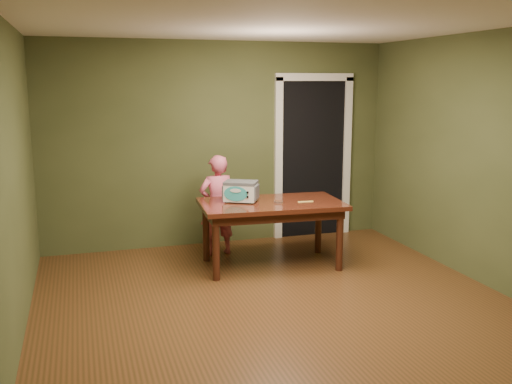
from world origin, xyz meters
TOP-DOWN VIEW (x-y plane):
  - floor at (0.00, 0.00)m, footprint 5.00×5.00m
  - room_shell at (0.00, 0.00)m, footprint 4.52×5.02m
  - doorway at (1.30, 2.78)m, footprint 1.10×0.66m
  - dining_table at (0.32, 1.37)m, footprint 1.65×1.00m
  - toy_oven at (-0.00, 1.48)m, footprint 0.45×0.40m
  - baking_pan at (0.39, 1.30)m, footprint 0.10×0.10m
  - spatula at (0.70, 1.25)m, footprint 0.18×0.03m
  - child at (-0.16, 1.98)m, footprint 0.47×0.34m

SIDE VIEW (x-z plane):
  - floor at x=0.00m, z-range 0.00..0.00m
  - child at x=-0.16m, z-range 0.00..1.23m
  - dining_table at x=0.32m, z-range 0.28..1.03m
  - spatula at x=0.70m, z-range 0.75..0.76m
  - baking_pan at x=0.39m, z-range 0.75..0.77m
  - toy_oven at x=0.00m, z-range 0.76..1.00m
  - doorway at x=1.30m, z-range -0.07..2.18m
  - room_shell at x=0.00m, z-range 0.40..3.01m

